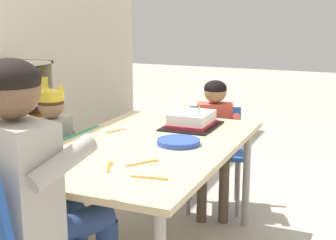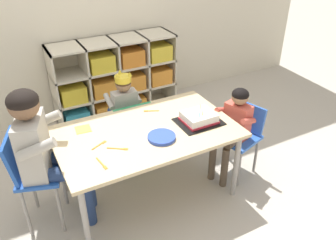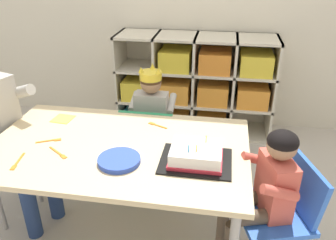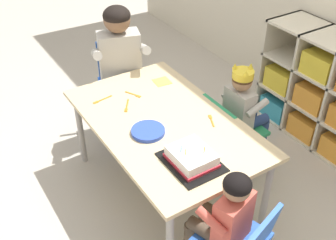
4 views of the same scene
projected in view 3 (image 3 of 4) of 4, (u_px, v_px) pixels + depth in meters
ground at (125, 234)px, 2.00m from camera, size 16.00×16.00×0.00m
storage_cubby_shelf at (195, 88)px, 2.98m from camera, size 1.32×0.38×0.85m
activity_table at (118, 154)px, 1.75m from camera, size 1.31×0.80×0.60m
classroom_chair_blue at (150, 137)px, 2.26m from camera, size 0.36×0.34×0.60m
child_with_crown at (153, 110)px, 2.29m from camera, size 0.30×0.31×0.84m
classroom_chair_guest_side at (281, 208)px, 1.64m from camera, size 0.41×0.43×0.61m
guest_at_table_side at (265, 188)px, 1.57m from camera, size 0.33×0.33×0.80m
birthday_cake_on_tray at (196, 156)px, 1.59m from camera, size 0.33×0.26×0.11m
paper_plate_stack at (119, 160)px, 1.59m from camera, size 0.20×0.20×0.02m
paper_napkin_square at (63, 119)px, 2.00m from camera, size 0.12×0.12×0.00m
fork_near_cake_tray at (51, 140)px, 1.77m from camera, size 0.12×0.07×0.00m
fork_by_napkin at (157, 125)px, 1.92m from camera, size 0.12×0.07×0.00m
fork_near_child_seat at (17, 162)px, 1.59m from camera, size 0.04×0.14×0.00m
fork_beside_plate_stack at (59, 153)px, 1.66m from camera, size 0.13×0.10×0.00m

